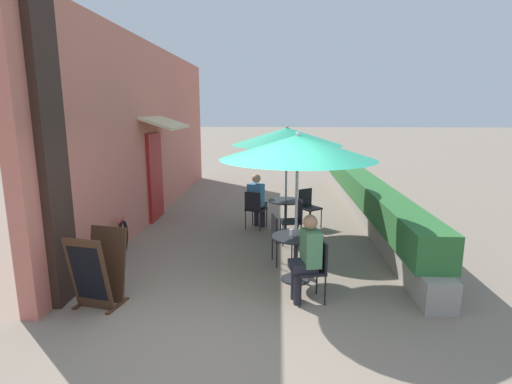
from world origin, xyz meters
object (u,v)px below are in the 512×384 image
at_px(cafe_chair_mid_back, 295,218).
at_px(cafe_chair_near_left, 314,266).
at_px(patio_umbrella_near, 298,147).
at_px(menu_board, 98,270).
at_px(patio_table_near, 296,249).
at_px(cafe_chair_near_right, 280,235).
at_px(cafe_chair_mid_left, 308,205).
at_px(patio_table_mid, 286,210).
at_px(bicycle_leaning, 116,246).
at_px(cafe_chair_mid_right, 255,207).
at_px(seated_patron_mid_right, 257,199).
at_px(coffee_cup_near, 292,232).
at_px(patio_umbrella_mid, 287,136).
at_px(seated_patron_near_left, 307,254).

bearing_deg(cafe_chair_mid_back, cafe_chair_near_left, 176.80).
relative_size(patio_umbrella_near, cafe_chair_near_left, 2.69).
xyz_separation_m(cafe_chair_near_left, menu_board, (-2.94, -0.29, -0.00)).
height_order(patio_table_near, menu_board, menu_board).
xyz_separation_m(cafe_chair_near_right, cafe_chair_mid_left, (0.64, 2.31, 0.00)).
distance_m(patio_table_mid, bicycle_leaning, 3.59).
bearing_deg(patio_table_mid, cafe_chair_mid_back, -76.54).
distance_m(patio_table_near, bicycle_leaning, 3.13).
height_order(cafe_chair_mid_right, seated_patron_mid_right, seated_patron_mid_right).
height_order(coffee_cup_near, seated_patron_mid_right, seated_patron_mid_right).
bearing_deg(cafe_chair_mid_right, menu_board, -94.82).
distance_m(cafe_chair_mid_back, bicycle_leaning, 3.40).
relative_size(coffee_cup_near, cafe_chair_mid_left, 0.10).
xyz_separation_m(patio_table_near, cafe_chair_mid_back, (0.05, 1.80, 0.00)).
distance_m(cafe_chair_near_right, seated_patron_mid_right, 2.20).
bearing_deg(cafe_chair_near_right, cafe_chair_mid_right, -177.16).
bearing_deg(patio_umbrella_mid, patio_table_near, -87.41).
bearing_deg(seated_patron_mid_right, patio_umbrella_near, -52.22).
xyz_separation_m(coffee_cup_near, cafe_chair_mid_right, (-0.74, 2.66, -0.25)).
distance_m(patio_umbrella_near, seated_patron_mid_right, 3.23).
distance_m(cafe_chair_near_right, menu_board, 2.98).
relative_size(seated_patron_near_left, bicycle_leaning, 0.74).
xyz_separation_m(cafe_chair_near_right, seated_patron_mid_right, (-0.52, 2.13, 0.17)).
distance_m(patio_umbrella_near, patio_table_mid, 2.96).
distance_m(patio_table_near, seated_patron_mid_right, 2.91).
distance_m(patio_table_near, patio_umbrella_mid, 2.96).
bearing_deg(cafe_chair_mid_right, patio_umbrella_mid, 6.12).
bearing_deg(cafe_chair_mid_right, seated_patron_near_left, -52.14).
bearing_deg(cafe_chair_near_right, cafe_chair_mid_back, 152.79).
bearing_deg(patio_table_near, menu_board, -160.25).
bearing_deg(cafe_chair_mid_left, cafe_chair_near_left, 49.94).
height_order(seated_patron_near_left, cafe_chair_near_right, seated_patron_near_left).
distance_m(patio_table_near, cafe_chair_near_left, 0.72).
distance_m(patio_table_near, patio_umbrella_near, 1.58).
bearing_deg(seated_patron_mid_right, cafe_chair_near_right, -53.48).
relative_size(patio_umbrella_near, seated_patron_mid_right, 1.87).
bearing_deg(seated_patron_near_left, patio_table_mid, -8.60).
distance_m(cafe_chair_near_left, seated_patron_mid_right, 3.62).
height_order(patio_table_mid, cafe_chair_mid_right, cafe_chair_mid_right).
height_order(patio_umbrella_mid, cafe_chair_mid_right, patio_umbrella_mid).
bearing_deg(menu_board, patio_table_mid, 64.91).
xyz_separation_m(seated_patron_near_left, cafe_chair_mid_right, (-0.92, 3.40, -0.17)).
xyz_separation_m(coffee_cup_near, cafe_chair_mid_left, (0.47, 2.95, -0.25)).
height_order(cafe_chair_near_left, cafe_chair_near_right, same).
height_order(coffee_cup_near, menu_board, menu_board).
height_order(patio_umbrella_near, menu_board, patio_umbrella_near).
bearing_deg(bicycle_leaning, patio_table_mid, 25.44).
bearing_deg(patio_umbrella_mid, coffee_cup_near, -88.78).
relative_size(patio_table_mid, cafe_chair_mid_right, 0.86).
height_order(cafe_chair_near_right, bicycle_leaning, cafe_chair_near_right).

